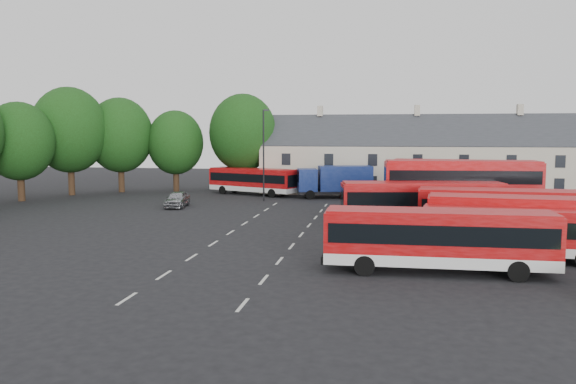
{
  "coord_description": "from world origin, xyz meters",
  "views": [
    {
      "loc": [
        10.59,
        -35.39,
        6.91
      ],
      "look_at": [
        2.9,
        8.76,
        2.2
      ],
      "focal_mm": 35.0,
      "sensor_mm": 36.0,
      "label": 1
    }
  ],
  "objects_px": {
    "bus_dd_south": "(461,187)",
    "box_truck": "(336,180)",
    "bus_row_a": "(438,235)",
    "lamppost": "(264,152)",
    "silver_car": "(177,199)"
  },
  "relations": [
    {
      "from": "box_truck",
      "to": "silver_car",
      "type": "relative_size",
      "value": 1.85
    },
    {
      "from": "bus_dd_south",
      "to": "box_truck",
      "type": "bearing_deg",
      "value": 123.07
    },
    {
      "from": "bus_row_a",
      "to": "box_truck",
      "type": "height_order",
      "value": "box_truck"
    },
    {
      "from": "bus_row_a",
      "to": "lamppost",
      "type": "xyz_separation_m",
      "value": [
        -14.82,
        27.59,
        3.08
      ]
    },
    {
      "from": "box_truck",
      "to": "silver_car",
      "type": "height_order",
      "value": "box_truck"
    },
    {
      "from": "box_truck",
      "to": "bus_row_a",
      "type": "bearing_deg",
      "value": -89.74
    },
    {
      "from": "box_truck",
      "to": "bus_dd_south",
      "type": "bearing_deg",
      "value": -66.43
    },
    {
      "from": "bus_row_a",
      "to": "silver_car",
      "type": "relative_size",
      "value": 2.51
    },
    {
      "from": "bus_row_a",
      "to": "bus_dd_south",
      "type": "height_order",
      "value": "bus_dd_south"
    },
    {
      "from": "bus_row_a",
      "to": "bus_dd_south",
      "type": "distance_m",
      "value": 17.29
    },
    {
      "from": "bus_dd_south",
      "to": "silver_car",
      "type": "distance_m",
      "value": 25.49
    },
    {
      "from": "bus_row_a",
      "to": "box_truck",
      "type": "distance_m",
      "value": 32.42
    },
    {
      "from": "bus_dd_south",
      "to": "box_truck",
      "type": "height_order",
      "value": "bus_dd_south"
    },
    {
      "from": "box_truck",
      "to": "silver_car",
      "type": "distance_m",
      "value": 17.22
    },
    {
      "from": "lamppost",
      "to": "bus_dd_south",
      "type": "bearing_deg",
      "value": -30.51
    }
  ]
}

